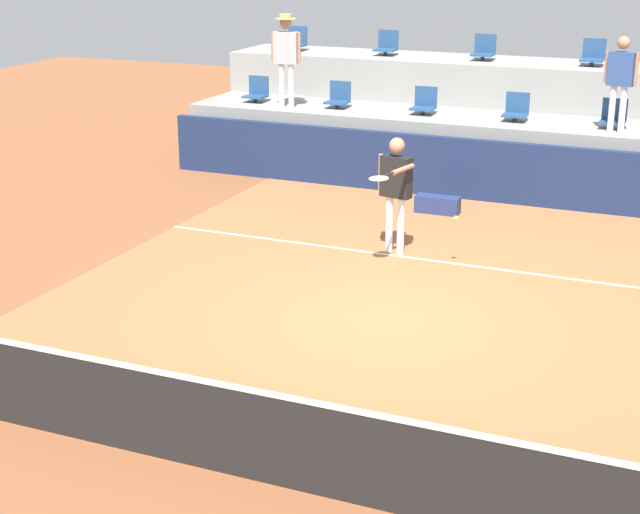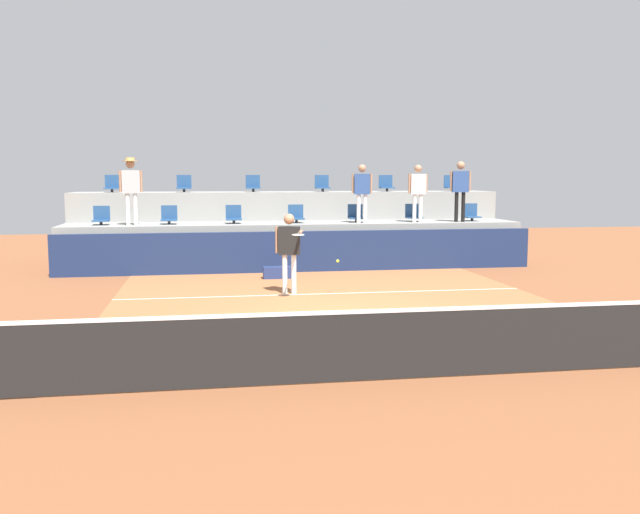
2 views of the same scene
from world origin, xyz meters
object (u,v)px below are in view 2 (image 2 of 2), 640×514
stadium_chair_upper_far_left (112,185)px  stadium_chair_lower_far_right (471,214)px  stadium_chair_lower_left (169,216)px  stadium_chair_upper_mid_left (253,185)px  spectator_in_white (460,185)px  stadium_chair_lower_mid_left (234,216)px  stadium_chair_upper_left (184,185)px  stadium_chair_upper_right (386,185)px  stadium_chair_lower_right (413,214)px  equipment_bag (278,273)px  stadium_chair_lower_mid_right (356,215)px  spectator_with_hat (131,183)px  tennis_ball (338,261)px  stadium_chair_lower_far_left (101,217)px  spectator_in_grey (362,188)px  spectator_leaning_on_rail (418,188)px  stadium_chair_lower_center (296,215)px  stadium_chair_upper_mid_right (322,185)px  stadium_chair_upper_far_right (451,185)px  tennis_player (289,245)px

stadium_chair_upper_far_left → stadium_chair_lower_far_right: bearing=-9.6°
stadium_chair_lower_far_right → stadium_chair_lower_left: bearing=180.0°
stadium_chair_upper_mid_left → spectator_in_white: (5.88, -2.18, 0.00)m
stadium_chair_lower_mid_left → stadium_chair_upper_left: size_ratio=1.00×
stadium_chair_upper_right → stadium_chair_lower_right: bearing=-79.1°
stadium_chair_upper_left → stadium_chair_upper_mid_left: same height
equipment_bag → stadium_chair_lower_mid_right: bearing=43.0°
spectator_with_hat → tennis_ball: spectator_with_hat is taller
stadium_chair_lower_far_left → stadium_chair_lower_right: same height
spectator_in_grey → spectator_leaning_on_rail: size_ratio=1.00×
stadium_chair_lower_center → stadium_chair_upper_far_left: bearing=161.2°
stadium_chair_lower_center → stadium_chair_upper_mid_right: size_ratio=1.00×
stadium_chair_upper_far_left → stadium_chair_upper_right: (8.44, 0.00, 0.00)m
spectator_with_hat → spectator_in_grey: spectator_with_hat is taller
spectator_with_hat → spectator_leaning_on_rail: (8.02, -0.00, -0.14)m
stadium_chair_upper_far_left → stadium_chair_lower_left: bearing=-46.0°
stadium_chair_lower_left → stadium_chair_lower_mid_right: 5.32m
stadium_chair_upper_far_left → spectator_in_grey: (7.14, -2.18, -0.07)m
stadium_chair_lower_mid_left → stadium_chair_upper_mid_left: (0.68, 1.80, 0.85)m
equipment_bag → tennis_ball: bearing=-68.8°
stadium_chair_upper_far_right → stadium_chair_upper_left: bearing=180.0°
stadium_chair_lower_mid_left → spectator_leaning_on_rail: bearing=-4.2°
equipment_bag → stadium_chair_upper_mid_right: bearing=66.2°
stadium_chair_upper_mid_left → stadium_chair_upper_right: (4.24, 0.00, 0.00)m
stadium_chair_upper_far_right → equipment_bag: size_ratio=0.68×
stadium_chair_lower_right → spectator_leaning_on_rail: bearing=-89.7°
stadium_chair_lower_center → stadium_chair_upper_right: bearing=29.8°
stadium_chair_upper_mid_right → spectator_leaning_on_rail: 3.26m
stadium_chair_lower_mid_left → stadium_chair_lower_mid_right: (3.53, 0.00, 0.00)m
stadium_chair_lower_mid_right → stadium_chair_upper_mid_right: 2.11m
stadium_chair_lower_center → stadium_chair_upper_mid_right: (1.07, 1.80, 0.85)m
stadium_chair_lower_far_right → tennis_player: bearing=-142.2°
stadium_chair_lower_left → tennis_ball: bearing=-52.6°
stadium_chair_upper_mid_right → equipment_bag: 5.03m
stadium_chair_lower_mid_right → stadium_chair_upper_far_left: 7.33m
stadium_chair_upper_left → stadium_chair_lower_center: bearing=-29.4°
stadium_chair_lower_mid_left → tennis_ball: (2.03, -4.99, -0.72)m
stadium_chair_upper_far_right → spectator_with_hat: size_ratio=0.29×
stadium_chair_lower_far_left → tennis_player: 6.60m
spectator_in_grey → stadium_chair_upper_far_right: bearing=32.1°
stadium_chair_upper_far_left → tennis_player: stadium_chair_upper_far_left is taller
stadium_chair_upper_far_left → equipment_bag: stadium_chair_upper_far_left is taller
stadium_chair_lower_mid_left → spectator_with_hat: bearing=-172.0°
spectator_in_grey → stadium_chair_lower_mid_right: bearing=103.2°
stadium_chair_upper_left → tennis_ball: bearing=-63.1°
stadium_chair_lower_far_left → stadium_chair_upper_far_right: (10.70, 1.80, 0.85)m
stadium_chair_upper_far_left → stadium_chair_upper_mid_left: same height
stadium_chair_lower_mid_left → spectator_in_white: spectator_in_white is taller
stadium_chair_lower_center → stadium_chair_lower_left: bearing=180.0°
stadium_chair_lower_far_right → stadium_chair_upper_mid_left: (-6.39, 1.80, 0.85)m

